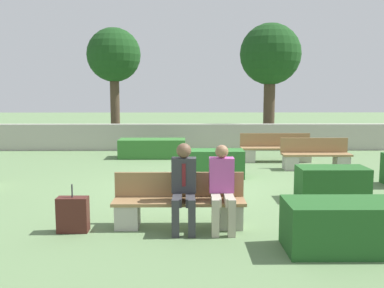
% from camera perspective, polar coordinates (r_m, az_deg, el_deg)
% --- Properties ---
extents(ground_plane, '(60.00, 60.00, 0.00)m').
position_cam_1_polar(ground_plane, '(9.49, 0.63, -5.78)').
color(ground_plane, '#607F51').
extents(perimeter_wall, '(14.19, 0.30, 0.92)m').
position_cam_1_polar(perimeter_wall, '(15.16, 0.20, 0.94)').
color(perimeter_wall, '#ADA89E').
rests_on(perimeter_wall, ground_plane).
extents(bench_front, '(2.07, 0.49, 0.83)m').
position_cam_1_polar(bench_front, '(6.80, -1.73, -8.27)').
color(bench_front, '#937047').
rests_on(bench_front, ground_plane).
extents(bench_left_side, '(1.84, 0.49, 0.83)m').
position_cam_1_polar(bench_left_side, '(12.00, 16.17, -1.75)').
color(bench_left_side, '#937047').
rests_on(bench_left_side, ground_plane).
extents(bench_right_side, '(2.11, 0.49, 0.83)m').
position_cam_1_polar(bench_right_side, '(13.00, 11.13, -0.87)').
color(bench_right_side, '#937047').
rests_on(bench_right_side, ground_plane).
extents(person_seated_man, '(0.38, 0.63, 1.33)m').
position_cam_1_polar(person_seated_man, '(6.57, -1.10, -5.17)').
color(person_seated_man, '#333338').
rests_on(person_seated_man, ground_plane).
extents(person_seated_woman, '(0.38, 0.63, 1.30)m').
position_cam_1_polar(person_seated_woman, '(6.59, 4.03, -5.35)').
color(person_seated_woman, '#B2A893').
rests_on(person_seated_woman, ground_plane).
extents(hedge_block_near_left, '(1.57, 0.66, 0.68)m').
position_cam_1_polar(hedge_block_near_left, '(10.51, 2.61, -2.62)').
color(hedge_block_near_left, '#286028').
rests_on(hedge_block_near_left, ground_plane).
extents(hedge_block_near_right, '(1.34, 0.67, 0.64)m').
position_cam_1_polar(hedge_block_near_right, '(8.87, 18.17, -4.98)').
color(hedge_block_near_right, '#235623').
rests_on(hedge_block_near_right, ground_plane).
extents(hedge_block_mid_right, '(1.95, 0.79, 0.67)m').
position_cam_1_polar(hedge_block_mid_right, '(6.23, 21.26, -10.18)').
color(hedge_block_mid_right, '#235623').
rests_on(hedge_block_mid_right, ground_plane).
extents(hedge_block_far_left, '(2.08, 0.80, 0.59)m').
position_cam_1_polar(hedge_block_far_left, '(13.53, -5.32, -0.58)').
color(hedge_block_far_left, '#33702D').
rests_on(hedge_block_far_left, ground_plane).
extents(suitcase, '(0.46, 0.22, 0.74)m').
position_cam_1_polar(suitcase, '(6.81, -15.59, -9.04)').
color(suitcase, '#471E19').
rests_on(suitcase, ground_plane).
extents(tree_leftmost, '(2.05, 2.05, 4.47)m').
position_cam_1_polar(tree_leftmost, '(16.90, -10.37, 11.35)').
color(tree_leftmost, '#473828').
rests_on(tree_leftmost, ground_plane).
extents(tree_center_left, '(2.31, 2.31, 4.62)m').
position_cam_1_polar(tree_center_left, '(16.78, 10.39, 11.43)').
color(tree_center_left, '#473828').
rests_on(tree_center_left, ground_plane).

